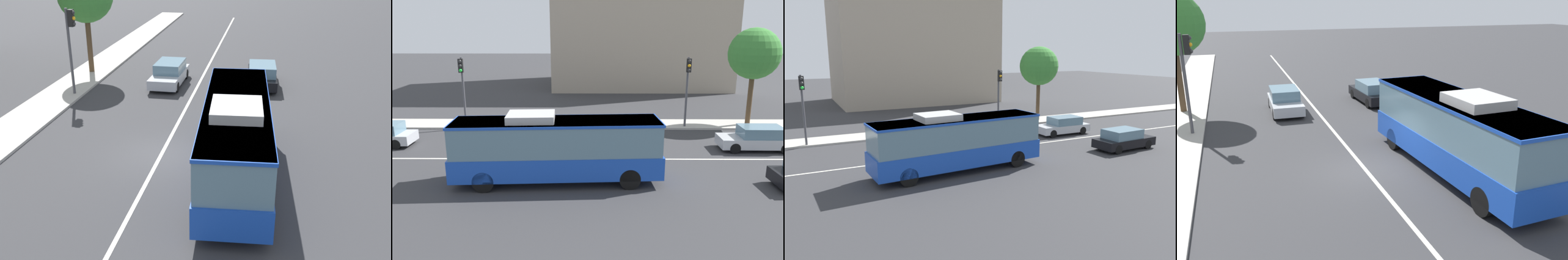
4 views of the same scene
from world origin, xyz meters
TOP-DOWN VIEW (x-y plane):
  - ground_plane at (0.00, 0.00)m, footprint 160.00×160.00m
  - lane_centre_line at (0.00, 0.00)m, footprint 76.00×0.16m
  - transit_bus at (-1.47, -3.35)m, footprint 10.13×3.09m
  - sedan_silver at (10.39, 1.88)m, footprint 4.53×1.88m
  - sedan_black at (11.00, -4.06)m, footprint 4.58×2.00m
  - traffic_light_near_corner at (7.11, 6.93)m, footprint 0.34×0.62m

SIDE VIEW (x-z plane):
  - ground_plane at x=0.00m, z-range 0.00..0.00m
  - lane_centre_line at x=0.00m, z-range 0.00..0.01m
  - sedan_silver at x=10.39m, z-range -0.01..1.46m
  - sedan_black at x=11.00m, z-range -0.01..1.46m
  - transit_bus at x=-1.47m, z-range 0.08..3.54m
  - traffic_light_near_corner at x=7.11m, z-range 0.96..6.16m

